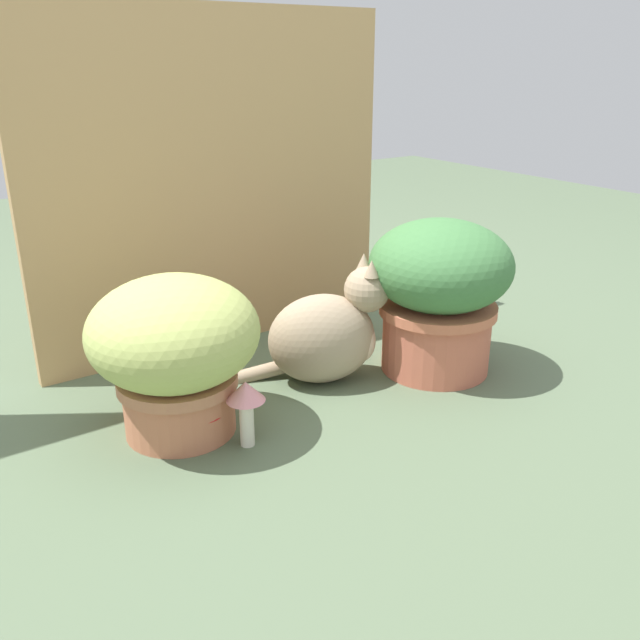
{
  "coord_description": "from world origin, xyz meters",
  "views": [
    {
      "loc": [
        -0.73,
        -1.08,
        0.75
      ],
      "look_at": [
        0.1,
        0.11,
        0.18
      ],
      "focal_mm": 38.37,
      "sensor_mm": 36.0,
      "label": 1
    }
  ],
  "objects_px": {
    "grass_planter": "(175,348)",
    "leafy_planter": "(439,289)",
    "mushroom_ornament_pink": "(245,398)",
    "mushroom_ornament_red": "(201,409)",
    "cat": "(329,333)"
  },
  "relations": [
    {
      "from": "leafy_planter",
      "to": "cat",
      "type": "height_order",
      "value": "leafy_planter"
    },
    {
      "from": "cat",
      "to": "mushroom_ornament_pink",
      "type": "bearing_deg",
      "value": -154.65
    },
    {
      "from": "leafy_planter",
      "to": "mushroom_ornament_red",
      "type": "distance_m",
      "value": 0.65
    },
    {
      "from": "leafy_planter",
      "to": "mushroom_ornament_pink",
      "type": "bearing_deg",
      "value": -175.41
    },
    {
      "from": "leafy_planter",
      "to": "cat",
      "type": "distance_m",
      "value": 0.29
    },
    {
      "from": "cat",
      "to": "mushroom_ornament_pink",
      "type": "xyz_separation_m",
      "value": [
        -0.31,
        -0.15,
        -0.02
      ]
    },
    {
      "from": "mushroom_ornament_pink",
      "to": "leafy_planter",
      "type": "bearing_deg",
      "value": 4.59
    },
    {
      "from": "grass_planter",
      "to": "mushroom_ornament_pink",
      "type": "bearing_deg",
      "value": -55.98
    },
    {
      "from": "mushroom_ornament_red",
      "to": "mushroom_ornament_pink",
      "type": "distance_m",
      "value": 0.09
    },
    {
      "from": "cat",
      "to": "mushroom_ornament_red",
      "type": "height_order",
      "value": "cat"
    },
    {
      "from": "leafy_planter",
      "to": "cat",
      "type": "xyz_separation_m",
      "value": [
        -0.26,
        0.1,
        -0.09
      ]
    },
    {
      "from": "leafy_planter",
      "to": "mushroom_ornament_red",
      "type": "relative_size",
      "value": 3.66
    },
    {
      "from": "grass_planter",
      "to": "leafy_planter",
      "type": "distance_m",
      "value": 0.66
    },
    {
      "from": "leafy_planter",
      "to": "mushroom_ornament_red",
      "type": "bearing_deg",
      "value": 178.93
    },
    {
      "from": "grass_planter",
      "to": "cat",
      "type": "distance_m",
      "value": 0.4
    }
  ]
}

